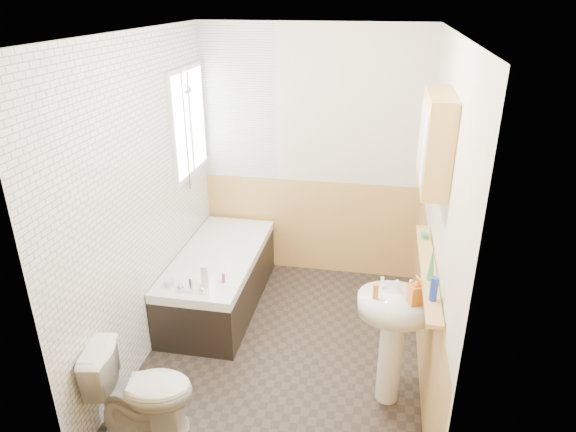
# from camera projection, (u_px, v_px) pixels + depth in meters

# --- Properties ---
(floor) EXTENTS (2.80, 2.80, 0.00)m
(floor) POSITION_uv_depth(u_px,v_px,m) (285.00, 349.00, 4.28)
(floor) COLOR black
(floor) RESTS_ON ground
(ceiling) EXTENTS (2.80, 2.80, 0.00)m
(ceiling) POSITION_uv_depth(u_px,v_px,m) (284.00, 32.00, 3.28)
(ceiling) COLOR white
(ceiling) RESTS_ON ground
(wall_back) EXTENTS (2.20, 0.02, 2.50)m
(wall_back) POSITION_uv_depth(u_px,v_px,m) (312.00, 156.00, 5.05)
(wall_back) COLOR beige
(wall_back) RESTS_ON ground
(wall_front) EXTENTS (2.20, 0.02, 2.50)m
(wall_front) POSITION_uv_depth(u_px,v_px,m) (229.00, 323.00, 2.51)
(wall_front) COLOR beige
(wall_front) RESTS_ON ground
(wall_left) EXTENTS (0.02, 2.80, 2.50)m
(wall_left) POSITION_uv_depth(u_px,v_px,m) (144.00, 201.00, 3.97)
(wall_left) COLOR beige
(wall_left) RESTS_ON ground
(wall_right) EXTENTS (0.02, 2.80, 2.50)m
(wall_right) POSITION_uv_depth(u_px,v_px,m) (439.00, 223.00, 3.59)
(wall_right) COLOR beige
(wall_right) RESTS_ON ground
(wainscot_right) EXTENTS (0.01, 2.80, 1.00)m
(wainscot_right) POSITION_uv_depth(u_px,v_px,m) (425.00, 313.00, 3.90)
(wainscot_right) COLOR #DCA85A
(wainscot_right) RESTS_ON wall_right
(wainscot_back) EXTENTS (2.20, 0.01, 1.00)m
(wainscot_back) POSITION_uv_depth(u_px,v_px,m) (310.00, 226.00, 5.33)
(wainscot_back) COLOR #DCA85A
(wainscot_back) RESTS_ON wall_back
(tile_cladding_left) EXTENTS (0.01, 2.80, 2.50)m
(tile_cladding_left) POSITION_uv_depth(u_px,v_px,m) (146.00, 201.00, 3.97)
(tile_cladding_left) COLOR white
(tile_cladding_left) RESTS_ON wall_left
(tile_return_back) EXTENTS (0.75, 0.01, 1.50)m
(tile_return_back) POSITION_uv_depth(u_px,v_px,m) (238.00, 103.00, 4.95)
(tile_return_back) COLOR white
(tile_return_back) RESTS_ON wall_back
(window) EXTENTS (0.03, 0.79, 0.99)m
(window) POSITION_uv_depth(u_px,v_px,m) (189.00, 122.00, 4.66)
(window) COLOR white
(window) RESTS_ON wall_left
(bathtub) EXTENTS (0.70, 1.57, 0.68)m
(bathtub) POSITION_uv_depth(u_px,v_px,m) (219.00, 278.00, 4.80)
(bathtub) COLOR black
(bathtub) RESTS_ON floor
(shower_riser) EXTENTS (0.10, 0.07, 1.10)m
(shower_riser) POSITION_uv_depth(u_px,v_px,m) (186.00, 120.00, 4.50)
(shower_riser) COLOR silver
(shower_riser) RESTS_ON wall_left
(toilet) EXTENTS (0.73, 0.49, 0.66)m
(toilet) POSITION_uv_depth(u_px,v_px,m) (143.00, 390.00, 3.38)
(toilet) COLOR white
(toilet) RESTS_ON floor
(sink) EXTENTS (0.51, 0.41, 0.98)m
(sink) POSITION_uv_depth(u_px,v_px,m) (393.00, 327.00, 3.53)
(sink) COLOR white
(sink) RESTS_ON floor
(pine_shelf) EXTENTS (0.10, 1.35, 0.03)m
(pine_shelf) POSITION_uv_depth(u_px,v_px,m) (428.00, 269.00, 3.47)
(pine_shelf) COLOR #DCA85A
(pine_shelf) RESTS_ON wall_right
(medicine_cabinet) EXTENTS (0.17, 0.68, 0.61)m
(medicine_cabinet) POSITION_uv_depth(u_px,v_px,m) (436.00, 140.00, 3.32)
(medicine_cabinet) COLOR #DCA85A
(medicine_cabinet) RESTS_ON wall_right
(foam_can) EXTENTS (0.05, 0.05, 0.15)m
(foam_can) POSITION_uv_depth(u_px,v_px,m) (434.00, 289.00, 3.06)
(foam_can) COLOR #19339E
(foam_can) RESTS_ON pine_shelf
(green_bottle) EXTENTS (0.06, 0.06, 0.24)m
(green_bottle) POSITION_uv_depth(u_px,v_px,m) (432.00, 263.00, 3.26)
(green_bottle) COLOR #388447
(green_bottle) RESTS_ON pine_shelf
(black_jar) EXTENTS (0.07, 0.07, 0.04)m
(black_jar) POSITION_uv_depth(u_px,v_px,m) (425.00, 236.00, 3.85)
(black_jar) COLOR #388447
(black_jar) RESTS_ON pine_shelf
(soap_bottle) EXTENTS (0.16, 0.22, 0.09)m
(soap_bottle) POSITION_uv_depth(u_px,v_px,m) (415.00, 297.00, 3.34)
(soap_bottle) COLOR orange
(soap_bottle) RESTS_ON sink
(clear_bottle) EXTENTS (0.05, 0.05, 0.11)m
(clear_bottle) POSITION_uv_depth(u_px,v_px,m) (376.00, 292.00, 3.39)
(clear_bottle) COLOR orange
(clear_bottle) RESTS_ON sink
(blue_gel) EXTENTS (0.06, 0.04, 0.19)m
(blue_gel) POSITION_uv_depth(u_px,v_px,m) (205.00, 277.00, 4.12)
(blue_gel) COLOR silver
(blue_gel) RESTS_ON bathtub
(cream_jar) EXTENTS (0.09, 0.09, 0.05)m
(cream_jar) POSITION_uv_depth(u_px,v_px,m) (169.00, 283.00, 4.17)
(cream_jar) COLOR silver
(cream_jar) RESTS_ON bathtub
(orange_bottle) EXTENTS (0.03, 0.03, 0.08)m
(orange_bottle) POSITION_uv_depth(u_px,v_px,m) (223.00, 278.00, 4.21)
(orange_bottle) COLOR purple
(orange_bottle) RESTS_ON bathtub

